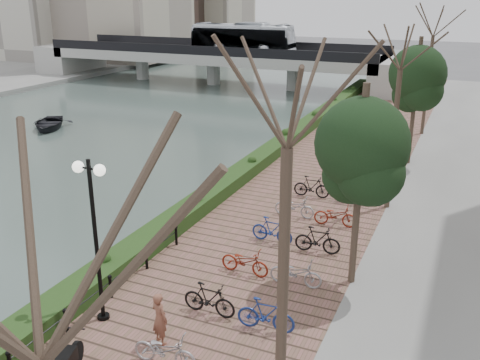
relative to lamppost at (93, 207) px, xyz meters
The scene contains 10 objects.
river_water 27.23m from the lamppost, 128.76° to the left, with size 30.00×130.00×0.02m, color #485A52.
promenade 14.17m from the lamppost, 81.02° to the left, with size 8.00×75.00×0.50m, color brown.
hedge 16.37m from the lamppost, 94.52° to the left, with size 1.10×56.00×0.60m, color #233E16.
chain_fence 3.75m from the lamppost, 103.14° to the right, with size 0.10×14.10×0.70m.
lamppost is the anchor object (origin of this frame).
pedestrian 3.48m from the lamppost, ahead, with size 0.55×0.36×1.51m, color brown.
bicycle_parking 7.03m from the lamppost, 55.09° to the left, with size 2.40×14.69×1.00m.
street_trees 10.64m from the lamppost, 54.77° to the left, with size 3.20×37.12×6.80m.
bridge 44.08m from the lamppost, 111.52° to the left, with size 36.00×10.77×6.50m.
boat 26.69m from the lamppost, 135.81° to the left, with size 2.88×4.03×0.84m, color black.
Camera 1 is at (10.88, -6.58, 9.49)m, focal length 40.00 mm.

